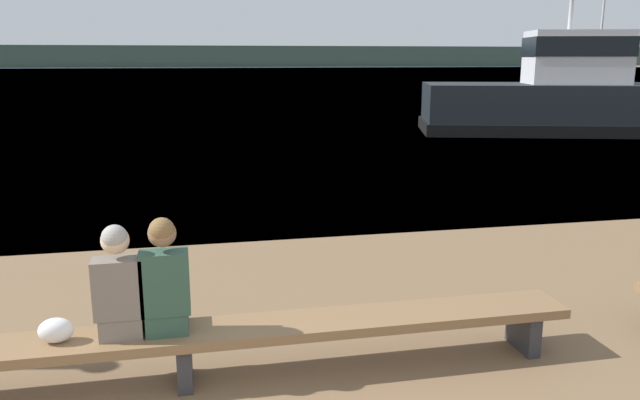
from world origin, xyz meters
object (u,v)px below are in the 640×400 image
at_px(bench_main, 184,340).
at_px(person_right, 165,282).
at_px(shopping_bag, 56,330).
at_px(moored_sailboat, 601,99).
at_px(person_left, 119,288).
at_px(tugboat_red, 562,101).

xyz_separation_m(bench_main, person_right, (-0.12, 0.01, 0.52)).
relative_size(bench_main, shopping_bag, 25.18).
bearing_deg(moored_sailboat, bench_main, 145.53).
height_order(bench_main, person_left, person_left).
relative_size(person_right, moored_sailboat, 0.14).
height_order(tugboat_red, moored_sailboat, moored_sailboat).
height_order(person_left, person_right, person_right).
xyz_separation_m(person_left, shopping_bag, (-0.50, -0.02, -0.31)).
bearing_deg(moored_sailboat, shopping_bag, 144.24).
bearing_deg(person_left, tugboat_red, 48.33).
distance_m(bench_main, moored_sailboat, 31.73).
height_order(shopping_bag, moored_sailboat, moored_sailboat).
bearing_deg(person_left, person_right, -0.22).
bearing_deg(bench_main, person_left, 178.82).
bearing_deg(shopping_bag, tugboat_red, 47.34).
distance_m(person_left, tugboat_red, 20.55).
bearing_deg(moored_sailboat, tugboat_red, 144.56).
height_order(bench_main, tugboat_red, tugboat_red).
height_order(bench_main, shopping_bag, shopping_bag).
height_order(person_right, tugboat_red, tugboat_red).
relative_size(shopping_bag, moored_sailboat, 0.04).
xyz_separation_m(person_right, moored_sailboat, (21.02, 23.87, -0.34)).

